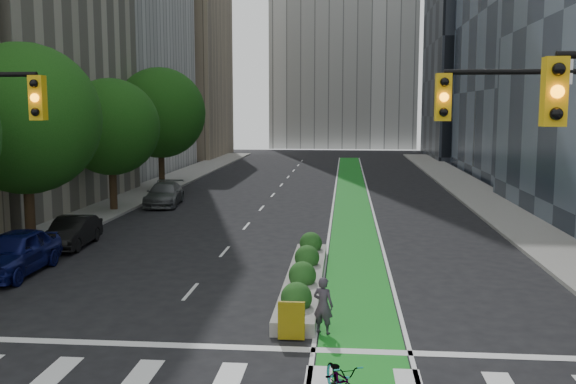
% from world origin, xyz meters
% --- Properties ---
extents(ground, '(160.00, 160.00, 0.00)m').
position_xyz_m(ground, '(0.00, 0.00, 0.00)').
color(ground, black).
rests_on(ground, ground).
extents(sidewalk_left, '(3.60, 90.00, 0.15)m').
position_xyz_m(sidewalk_left, '(-11.80, 25.00, 0.07)').
color(sidewalk_left, gray).
rests_on(sidewalk_left, ground).
extents(sidewalk_right, '(3.60, 90.00, 0.15)m').
position_xyz_m(sidewalk_right, '(11.80, 25.00, 0.07)').
color(sidewalk_right, gray).
rests_on(sidewalk_right, ground).
extents(bike_lane_paint, '(2.20, 70.00, 0.01)m').
position_xyz_m(bike_lane_paint, '(3.00, 30.00, 0.01)').
color(bike_lane_paint, '#18851F').
rests_on(bike_lane_paint, ground).
extents(building_tan_far, '(14.00, 16.00, 26.00)m').
position_xyz_m(building_tan_far, '(-20.00, 66.00, 13.00)').
color(building_tan_far, tan).
rests_on(building_tan_far, ground).
extents(building_dark_end, '(14.00, 18.00, 28.00)m').
position_xyz_m(building_dark_end, '(20.00, 68.00, 14.00)').
color(building_dark_end, black).
rests_on(building_dark_end, ground).
extents(tree_mid, '(6.40, 6.40, 8.78)m').
position_xyz_m(tree_mid, '(-11.00, 12.00, 5.57)').
color(tree_mid, black).
rests_on(tree_mid, ground).
extents(tree_midfar, '(5.60, 5.60, 7.76)m').
position_xyz_m(tree_midfar, '(-11.00, 22.00, 4.95)').
color(tree_midfar, black).
rests_on(tree_midfar, ground).
extents(tree_far, '(6.60, 6.60, 9.00)m').
position_xyz_m(tree_far, '(-11.00, 32.00, 5.69)').
color(tree_far, black).
rests_on(tree_far, ground).
extents(median_planter, '(1.20, 10.26, 1.10)m').
position_xyz_m(median_planter, '(1.20, 7.04, 0.37)').
color(median_planter, gray).
rests_on(median_planter, ground).
extents(bicycle, '(1.14, 1.85, 0.92)m').
position_xyz_m(bicycle, '(2.51, -1.57, 0.46)').
color(bicycle, gray).
rests_on(bicycle, ground).
extents(cyclist, '(0.67, 0.56, 1.56)m').
position_xyz_m(cyclist, '(2.00, 2.43, 0.78)').
color(cyclist, '#39333D').
rests_on(cyclist, ground).
extents(parked_car_left_near, '(2.00, 4.79, 1.62)m').
position_xyz_m(parked_car_left_near, '(-9.40, 7.62, 0.81)').
color(parked_car_left_near, '#0E1454').
rests_on(parked_car_left_near, ground).
extents(parked_car_left_mid, '(1.60, 4.09, 1.32)m').
position_xyz_m(parked_car_left_mid, '(-9.29, 12.33, 0.66)').
color(parked_car_left_mid, black).
rests_on(parked_car_left_mid, ground).
extents(parked_car_left_far, '(2.47, 5.06, 1.42)m').
position_xyz_m(parked_car_left_far, '(-8.70, 24.63, 0.71)').
color(parked_car_left_far, '#555759').
rests_on(parked_car_left_far, ground).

